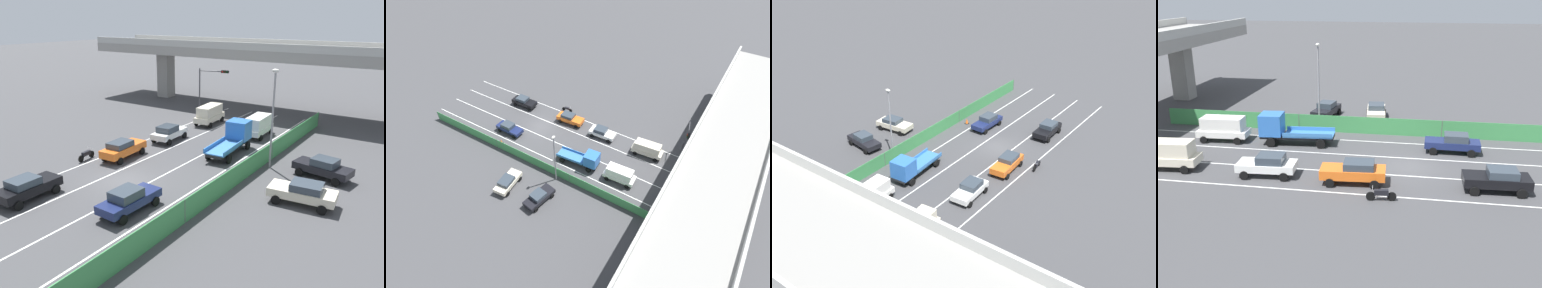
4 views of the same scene
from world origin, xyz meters
TOP-DOWN VIEW (x-y plane):
  - ground_plane at (0.00, 0.00)m, footprint 300.00×300.00m
  - lane_line_left_edge at (-5.34, 3.99)m, footprint 0.14×43.98m
  - lane_line_mid_left at (-1.78, 3.99)m, footprint 0.14×43.98m
  - lane_line_mid_right at (1.78, 3.99)m, footprint 0.14×43.98m
  - lane_line_right_edge at (5.34, 3.99)m, footprint 0.14×43.98m
  - green_fence at (7.49, 3.99)m, footprint 0.10×40.08m
  - car_sedan_black at (-3.33, -6.01)m, footprint 2.16×4.45m
  - car_sedan_white at (-3.33, 9.92)m, footprint 2.26×4.31m
  - car_van_cream at (-3.31, 17.72)m, footprint 2.31×4.76m
  - car_van_white at (3.46, 16.42)m, footprint 2.25×4.54m
  - car_sedan_navy at (3.69, -3.47)m, footprint 2.00×4.48m
  - car_taxi_orange at (-3.62, 3.59)m, footprint 2.21×4.60m
  - flatbed_truck_blue at (3.58, 10.97)m, footprint 2.60×6.46m
  - motorcycle at (-6.01, 1.47)m, footprint 0.60×1.95m
  - parked_sedan_cream at (12.57, 3.84)m, footprint 4.56×2.41m
  - parked_sedan_dark at (12.37, 9.07)m, footprint 4.60×2.56m
  - street_lamp at (8.07, 8.80)m, footprint 0.60×0.36m
  - traffic_cone at (6.42, -2.90)m, footprint 0.47×0.47m

SIDE VIEW (x-z plane):
  - ground_plane at x=0.00m, z-range 0.00..0.00m
  - lane_line_left_edge at x=-5.34m, z-range 0.00..0.01m
  - lane_line_mid_left at x=-1.78m, z-range 0.00..0.01m
  - lane_line_mid_right at x=1.78m, z-range 0.00..0.01m
  - lane_line_right_edge at x=5.34m, z-range 0.00..0.01m
  - traffic_cone at x=6.42m, z-range -0.02..0.70m
  - motorcycle at x=-6.01m, z-range -0.01..0.93m
  - green_fence at x=7.49m, z-range 0.00..1.60m
  - parked_sedan_cream at x=12.57m, z-range 0.10..1.65m
  - parked_sedan_dark at x=12.37m, z-range 0.08..1.69m
  - car_sedan_navy at x=3.69m, z-range 0.08..1.70m
  - car_sedan_white at x=-3.33m, z-range 0.08..1.69m
  - car_sedan_black at x=-3.33m, z-range 0.09..1.70m
  - car_taxi_orange at x=-3.62m, z-range 0.10..1.73m
  - car_van_white at x=3.46m, z-range 0.15..2.31m
  - car_van_cream at x=-3.31m, z-range 0.14..2.34m
  - flatbed_truck_blue at x=3.58m, z-range 0.03..2.70m
  - street_lamp at x=8.07m, z-range 0.79..8.95m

